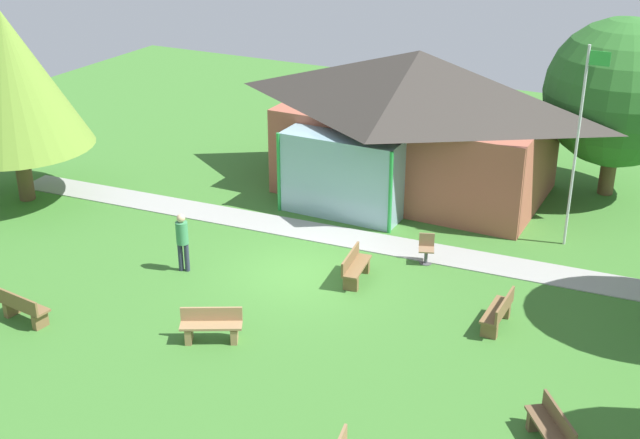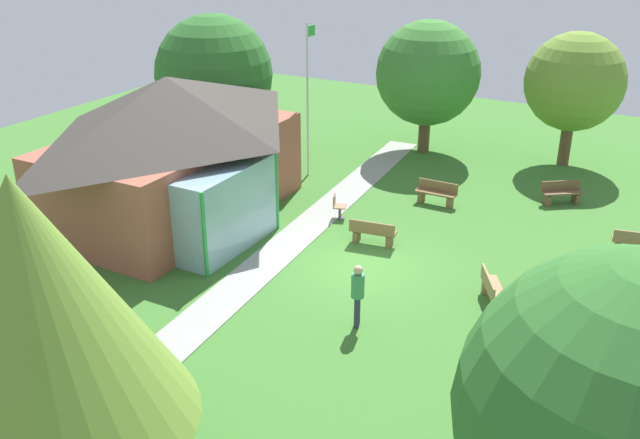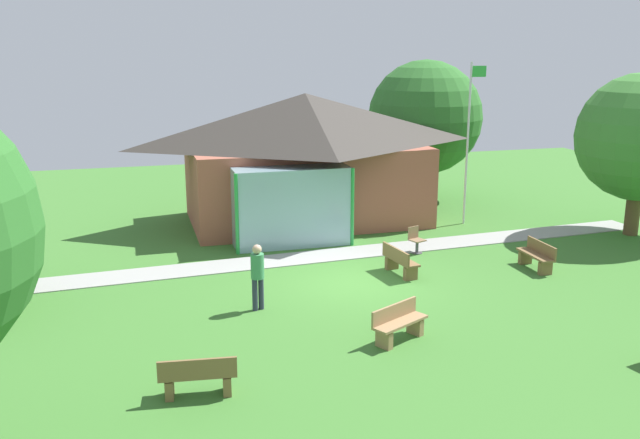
{
  "view_description": "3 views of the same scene",
  "coord_description": "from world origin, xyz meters",
  "px_view_note": "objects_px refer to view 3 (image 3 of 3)",
  "views": [
    {
      "loc": [
        10.03,
        -18.59,
        11.06
      ],
      "look_at": [
        -0.3,
        1.68,
        0.94
      ],
      "focal_mm": 47.46,
      "sensor_mm": 36.0,
      "label": 1
    },
    {
      "loc": [
        -17.0,
        -7.84,
        9.8
      ],
      "look_at": [
        -0.54,
        1.12,
        1.49
      ],
      "focal_mm": 38.97,
      "sensor_mm": 36.0,
      "label": 2
    },
    {
      "loc": [
        -6.03,
        -17.82,
        6.59
      ],
      "look_at": [
        -0.46,
        2.12,
        1.38
      ],
      "focal_mm": 38.74,
      "sensor_mm": 36.0,
      "label": 3
    }
  ],
  "objects_px": {
    "flagpole": "(469,137)",
    "bench_front_left": "(198,377)",
    "patio_chair_lawn_spare": "(416,240)",
    "bench_mid_right": "(537,256)",
    "pavilion": "(305,156)",
    "bench_rear_near_path": "(400,262)",
    "visitor_strolling_lawn": "(257,272)",
    "bench_front_center": "(399,324)",
    "tree_behind_pavilion_right": "(425,118)"
  },
  "relations": [
    {
      "from": "bench_mid_right",
      "to": "tree_behind_pavilion_right",
      "type": "bearing_deg",
      "value": -4.07
    },
    {
      "from": "bench_front_left",
      "to": "bench_front_center",
      "type": "xyz_separation_m",
      "value": [
        4.71,
        1.42,
        0.0
      ]
    },
    {
      "from": "visitor_strolling_lawn",
      "to": "tree_behind_pavilion_right",
      "type": "bearing_deg",
      "value": -148.1
    },
    {
      "from": "visitor_strolling_lawn",
      "to": "flagpole",
      "type": "bearing_deg",
      "value": -162.29
    },
    {
      "from": "bench_front_left",
      "to": "bench_rear_near_path",
      "type": "xyz_separation_m",
      "value": [
        6.51,
        5.81,
        0.0
      ]
    },
    {
      "from": "flagpole",
      "to": "bench_rear_near_path",
      "type": "height_order",
      "value": "flagpole"
    },
    {
      "from": "bench_rear_near_path",
      "to": "tree_behind_pavilion_right",
      "type": "distance_m",
      "value": 11.43
    },
    {
      "from": "bench_front_left",
      "to": "visitor_strolling_lawn",
      "type": "distance_m",
      "value": 4.64
    },
    {
      "from": "bench_rear_near_path",
      "to": "tree_behind_pavilion_right",
      "type": "bearing_deg",
      "value": 144.76
    },
    {
      "from": "pavilion",
      "to": "bench_front_center",
      "type": "relative_size",
      "value": 6.33
    },
    {
      "from": "bench_front_center",
      "to": "bench_mid_right",
      "type": "bearing_deg",
      "value": -175.9
    },
    {
      "from": "bench_front_center",
      "to": "bench_rear_near_path",
      "type": "bearing_deg",
      "value": -140.24
    },
    {
      "from": "pavilion",
      "to": "tree_behind_pavilion_right",
      "type": "height_order",
      "value": "tree_behind_pavilion_right"
    },
    {
      "from": "patio_chair_lawn_spare",
      "to": "tree_behind_pavilion_right",
      "type": "bearing_deg",
      "value": -135.45
    },
    {
      "from": "bench_front_left",
      "to": "flagpole",
      "type": "bearing_deg",
      "value": 50.4
    },
    {
      "from": "visitor_strolling_lawn",
      "to": "pavilion",
      "type": "bearing_deg",
      "value": -129.96
    },
    {
      "from": "flagpole",
      "to": "bench_mid_right",
      "type": "xyz_separation_m",
      "value": [
        -0.47,
        -5.63,
        -2.92
      ]
    },
    {
      "from": "bench_rear_near_path",
      "to": "tree_behind_pavilion_right",
      "type": "relative_size",
      "value": 0.26
    },
    {
      "from": "pavilion",
      "to": "flagpole",
      "type": "xyz_separation_m",
      "value": [
        5.78,
        -1.95,
        0.77
      ]
    },
    {
      "from": "bench_front_left",
      "to": "tree_behind_pavilion_right",
      "type": "relative_size",
      "value": 0.25
    },
    {
      "from": "pavilion",
      "to": "bench_rear_near_path",
      "type": "height_order",
      "value": "pavilion"
    },
    {
      "from": "bench_mid_right",
      "to": "tree_behind_pavilion_right",
      "type": "height_order",
      "value": "tree_behind_pavilion_right"
    },
    {
      "from": "bench_rear_near_path",
      "to": "patio_chair_lawn_spare",
      "type": "relative_size",
      "value": 1.8
    },
    {
      "from": "patio_chair_lawn_spare",
      "to": "visitor_strolling_lawn",
      "type": "bearing_deg",
      "value": 11.03
    },
    {
      "from": "bench_front_left",
      "to": "patio_chair_lawn_spare",
      "type": "distance_m",
      "value": 11.05
    },
    {
      "from": "patio_chair_lawn_spare",
      "to": "bench_mid_right",
      "type": "bearing_deg",
      "value": 117.8
    },
    {
      "from": "bench_rear_near_path",
      "to": "visitor_strolling_lawn",
      "type": "bearing_deg",
      "value": -78.1
    },
    {
      "from": "bench_mid_right",
      "to": "bench_front_center",
      "type": "height_order",
      "value": "same"
    },
    {
      "from": "bench_front_center",
      "to": "patio_chair_lawn_spare",
      "type": "distance_m",
      "value": 7.08
    },
    {
      "from": "pavilion",
      "to": "patio_chair_lawn_spare",
      "type": "relative_size",
      "value": 11.27
    },
    {
      "from": "bench_front_left",
      "to": "bench_front_center",
      "type": "distance_m",
      "value": 4.92
    },
    {
      "from": "pavilion",
      "to": "bench_front_left",
      "type": "bearing_deg",
      "value": -112.99
    },
    {
      "from": "pavilion",
      "to": "bench_rear_near_path",
      "type": "distance_m",
      "value": 7.37
    },
    {
      "from": "bench_front_left",
      "to": "bench_rear_near_path",
      "type": "distance_m",
      "value": 8.73
    },
    {
      "from": "bench_mid_right",
      "to": "patio_chair_lawn_spare",
      "type": "distance_m",
      "value": 3.85
    },
    {
      "from": "pavilion",
      "to": "bench_rear_near_path",
      "type": "relative_size",
      "value": 6.27
    },
    {
      "from": "patio_chair_lawn_spare",
      "to": "tree_behind_pavilion_right",
      "type": "distance_m",
      "value": 9.19
    },
    {
      "from": "pavilion",
      "to": "patio_chair_lawn_spare",
      "type": "bearing_deg",
      "value": -63.92
    },
    {
      "from": "tree_behind_pavilion_right",
      "to": "pavilion",
      "type": "bearing_deg",
      "value": -155.45
    },
    {
      "from": "pavilion",
      "to": "tree_behind_pavilion_right",
      "type": "distance_m",
      "value": 6.81
    },
    {
      "from": "bench_rear_near_path",
      "to": "patio_chair_lawn_spare",
      "type": "height_order",
      "value": "patio_chair_lawn_spare"
    },
    {
      "from": "bench_mid_right",
      "to": "patio_chair_lawn_spare",
      "type": "relative_size",
      "value": 1.75
    },
    {
      "from": "flagpole",
      "to": "bench_front_left",
      "type": "distance_m",
      "value": 15.85
    },
    {
      "from": "flagpole",
      "to": "tree_behind_pavilion_right",
      "type": "xyz_separation_m",
      "value": [
        0.34,
        4.75,
        0.24
      ]
    },
    {
      "from": "visitor_strolling_lawn",
      "to": "tree_behind_pavilion_right",
      "type": "distance_m",
      "value": 15.12
    },
    {
      "from": "visitor_strolling_lawn",
      "to": "tree_behind_pavilion_right",
      "type": "relative_size",
      "value": 0.29
    },
    {
      "from": "visitor_strolling_lawn",
      "to": "bench_front_left",
      "type": "bearing_deg",
      "value": 46.8
    },
    {
      "from": "bench_rear_near_path",
      "to": "bench_mid_right",
      "type": "bearing_deg",
      "value": 73.66
    },
    {
      "from": "flagpole",
      "to": "tree_behind_pavilion_right",
      "type": "relative_size",
      "value": 1.0
    },
    {
      "from": "flagpole",
      "to": "bench_rear_near_path",
      "type": "xyz_separation_m",
      "value": [
        -4.69,
        -5.01,
        -2.92
      ]
    }
  ]
}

